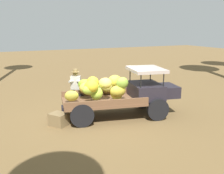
{
  "coord_description": "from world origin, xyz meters",
  "views": [
    {
      "loc": [
        -3.74,
        -8.92,
        3.4
      ],
      "look_at": [
        0.32,
        -0.23,
        1.18
      ],
      "focal_mm": 41.98,
      "sensor_mm": 36.0,
      "label": 1
    }
  ],
  "objects": [
    {
      "name": "ground_plane",
      "position": [
        0.0,
        0.0,
        0.0
      ],
      "size": [
        60.0,
        60.0,
        0.0
      ],
      "primitive_type": "plane",
      "color": "brown"
    },
    {
      "name": "farmer",
      "position": [
        -0.6,
        1.37,
        0.96
      ],
      "size": [
        0.57,
        0.54,
        1.69
      ],
      "rotation": [
        0.0,
        0.0,
        -2.05
      ],
      "color": "#AEB2A6",
      "rests_on": "ground"
    },
    {
      "name": "wooden_crate",
      "position": [
        -1.76,
        -0.27,
        0.22
      ],
      "size": [
        0.75,
        0.77,
        0.44
      ],
      "primitive_type": "cube",
      "rotation": [
        0.0,
        0.0,
        2.18
      ],
      "color": "olive",
      "rests_on": "ground"
    },
    {
      "name": "truck",
      "position": [
        0.68,
        -0.29,
        0.95
      ],
      "size": [
        4.64,
        2.45,
        1.85
      ],
      "rotation": [
        0.0,
        0.0,
        -0.2
      ],
      "color": "#231F28",
      "rests_on": "ground"
    }
  ]
}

